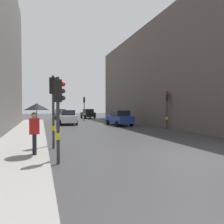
{
  "coord_description": "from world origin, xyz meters",
  "views": [
    {
      "loc": [
        -6.09,
        -7.34,
        2.15
      ],
      "look_at": [
        -0.28,
        8.91,
        1.71
      ],
      "focal_mm": 31.9,
      "sensor_mm": 36.0,
      "label": 1
    }
  ],
  "objects_px": {
    "traffic_light_near_right": "(54,98)",
    "traffic_light_mid_street": "(167,103)",
    "traffic_light_near_left": "(59,104)",
    "pedestrian_with_umbrella": "(36,114)",
    "car_dark_suv": "(88,114)",
    "car_green_estate": "(60,114)",
    "car_white_compact": "(68,117)",
    "car_blue_van": "(119,118)",
    "traffic_light_far_median": "(84,104)"
  },
  "relations": [
    {
      "from": "traffic_light_far_median",
      "to": "car_dark_suv",
      "type": "bearing_deg",
      "value": 72.83
    },
    {
      "from": "traffic_light_near_left",
      "to": "car_dark_suv",
      "type": "bearing_deg",
      "value": 75.19
    },
    {
      "from": "traffic_light_mid_street",
      "to": "car_white_compact",
      "type": "relative_size",
      "value": 0.86
    },
    {
      "from": "car_green_estate",
      "to": "car_blue_van",
      "type": "bearing_deg",
      "value": -70.22
    },
    {
      "from": "traffic_light_mid_street",
      "to": "car_blue_van",
      "type": "relative_size",
      "value": 0.86
    },
    {
      "from": "traffic_light_mid_street",
      "to": "pedestrian_with_umbrella",
      "type": "height_order",
      "value": "traffic_light_mid_street"
    },
    {
      "from": "traffic_light_far_median",
      "to": "pedestrian_with_umbrella",
      "type": "distance_m",
      "value": 22.2
    },
    {
      "from": "traffic_light_mid_street",
      "to": "car_dark_suv",
      "type": "relative_size",
      "value": 0.85
    },
    {
      "from": "car_green_estate",
      "to": "pedestrian_with_umbrella",
      "type": "distance_m",
      "value": 27.77
    },
    {
      "from": "car_blue_van",
      "to": "pedestrian_with_umbrella",
      "type": "relative_size",
      "value": 2.0
    },
    {
      "from": "traffic_light_near_left",
      "to": "car_white_compact",
      "type": "xyz_separation_m",
      "value": [
        2.5,
        17.25,
        -1.38
      ]
    },
    {
      "from": "traffic_light_near_right",
      "to": "car_blue_van",
      "type": "distance_m",
      "value": 13.58
    },
    {
      "from": "pedestrian_with_umbrella",
      "to": "traffic_light_mid_street",
      "type": "bearing_deg",
      "value": 32.59
    },
    {
      "from": "pedestrian_with_umbrella",
      "to": "traffic_light_far_median",
      "type": "bearing_deg",
      "value": 73.1
    },
    {
      "from": "traffic_light_near_left",
      "to": "car_blue_van",
      "type": "xyz_separation_m",
      "value": [
        7.99,
        13.82,
        -1.38
      ]
    },
    {
      "from": "traffic_light_near_right",
      "to": "car_blue_van",
      "type": "relative_size",
      "value": 0.88
    },
    {
      "from": "traffic_light_near_right",
      "to": "traffic_light_mid_street",
      "type": "relative_size",
      "value": 1.02
    },
    {
      "from": "traffic_light_near_right",
      "to": "traffic_light_far_median",
      "type": "bearing_deg",
      "value": 73.89
    },
    {
      "from": "traffic_light_near_left",
      "to": "car_green_estate",
      "type": "bearing_deg",
      "value": 84.82
    },
    {
      "from": "car_blue_van",
      "to": "traffic_light_far_median",
      "type": "bearing_deg",
      "value": 105.26
    },
    {
      "from": "traffic_light_mid_street",
      "to": "car_white_compact",
      "type": "bearing_deg",
      "value": 134.9
    },
    {
      "from": "car_white_compact",
      "to": "pedestrian_with_umbrella",
      "type": "xyz_separation_m",
      "value": [
        -3.32,
        -16.01,
        0.96
      ]
    },
    {
      "from": "traffic_light_near_right",
      "to": "traffic_light_near_left",
      "type": "distance_m",
      "value": 2.99
    },
    {
      "from": "traffic_light_near_left",
      "to": "traffic_light_far_median",
      "type": "xyz_separation_m",
      "value": [
        5.63,
        22.48,
        0.34
      ]
    },
    {
      "from": "car_dark_suv",
      "to": "pedestrian_with_umbrella",
      "type": "height_order",
      "value": "pedestrian_with_umbrella"
    },
    {
      "from": "traffic_light_near_left",
      "to": "traffic_light_far_median",
      "type": "height_order",
      "value": "traffic_light_far_median"
    },
    {
      "from": "car_white_compact",
      "to": "pedestrian_with_umbrella",
      "type": "bearing_deg",
      "value": -101.72
    },
    {
      "from": "traffic_light_mid_street",
      "to": "traffic_light_near_left",
      "type": "bearing_deg",
      "value": -141.31
    },
    {
      "from": "traffic_light_near_right",
      "to": "pedestrian_with_umbrella",
      "type": "relative_size",
      "value": 1.76
    },
    {
      "from": "traffic_light_far_median",
      "to": "traffic_light_mid_street",
      "type": "bearing_deg",
      "value": -68.78
    },
    {
      "from": "car_dark_suv",
      "to": "pedestrian_with_umbrella",
      "type": "relative_size",
      "value": 2.02
    },
    {
      "from": "car_dark_suv",
      "to": "car_green_estate",
      "type": "bearing_deg",
      "value": -171.89
    },
    {
      "from": "traffic_light_near_right",
      "to": "car_dark_suv",
      "type": "bearing_deg",
      "value": 73.61
    },
    {
      "from": "traffic_light_near_left",
      "to": "car_blue_van",
      "type": "distance_m",
      "value": 16.02
    },
    {
      "from": "car_dark_suv",
      "to": "car_green_estate",
      "type": "height_order",
      "value": "same"
    },
    {
      "from": "traffic_light_near_right",
      "to": "car_white_compact",
      "type": "relative_size",
      "value": 0.88
    },
    {
      "from": "traffic_light_near_right",
      "to": "car_blue_van",
      "type": "bearing_deg",
      "value": 53.61
    },
    {
      "from": "traffic_light_near_left",
      "to": "traffic_light_near_right",
      "type": "bearing_deg",
      "value": 90.09
    },
    {
      "from": "traffic_light_near_left",
      "to": "pedestrian_with_umbrella",
      "type": "bearing_deg",
      "value": 123.47
    },
    {
      "from": "traffic_light_near_left",
      "to": "car_dark_suv",
      "type": "distance_m",
      "value": 30.57
    },
    {
      "from": "traffic_light_near_right",
      "to": "traffic_light_near_left",
      "type": "xyz_separation_m",
      "value": [
        0.0,
        -2.97,
        -0.34
      ]
    },
    {
      "from": "car_blue_van",
      "to": "pedestrian_with_umbrella",
      "type": "bearing_deg",
      "value": -125.02
    },
    {
      "from": "traffic_light_mid_street",
      "to": "car_dark_suv",
      "type": "xyz_separation_m",
      "value": [
        -3.14,
        20.75,
        -1.67
      ]
    },
    {
      "from": "car_dark_suv",
      "to": "pedestrian_with_umbrella",
      "type": "xyz_separation_m",
      "value": [
        -8.63,
        -28.28,
        0.96
      ]
    },
    {
      "from": "traffic_light_near_left",
      "to": "car_white_compact",
      "type": "relative_size",
      "value": 0.76
    },
    {
      "from": "car_green_estate",
      "to": "pedestrian_with_umbrella",
      "type": "xyz_separation_m",
      "value": [
        -3.43,
        -27.54,
        0.96
      ]
    },
    {
      "from": "pedestrian_with_umbrella",
      "to": "car_dark_suv",
      "type": "bearing_deg",
      "value": 73.03
    },
    {
      "from": "traffic_light_mid_street",
      "to": "car_blue_van",
      "type": "bearing_deg",
      "value": 120.37
    },
    {
      "from": "traffic_light_near_left",
      "to": "pedestrian_with_umbrella",
      "type": "height_order",
      "value": "traffic_light_near_left"
    },
    {
      "from": "car_dark_suv",
      "to": "car_green_estate",
      "type": "distance_m",
      "value": 5.25
    }
  ]
}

